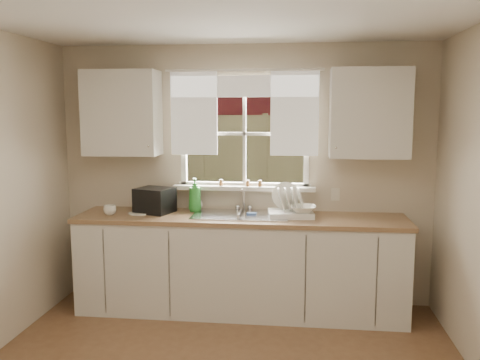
# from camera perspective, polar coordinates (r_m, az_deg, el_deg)

# --- Properties ---
(room_walls) EXTENTS (3.62, 4.02, 2.50)m
(room_walls) POSITION_cam_1_polar(r_m,az_deg,el_deg) (2.93, -3.93, -4.83)
(room_walls) COLOR beige
(room_walls) RESTS_ON ground
(window) EXTENTS (1.38, 0.16, 1.06)m
(window) POSITION_cam_1_polar(r_m,az_deg,el_deg) (4.92, 0.48, 3.28)
(window) COLOR white
(window) RESTS_ON room_walls
(curtains) EXTENTS (1.50, 0.03, 0.81)m
(curtains) POSITION_cam_1_polar(r_m,az_deg,el_deg) (4.85, 0.42, 8.51)
(curtains) COLOR white
(curtains) RESTS_ON room_walls
(base_cabinets) EXTENTS (3.00, 0.62, 0.87)m
(base_cabinets) POSITION_cam_1_polar(r_m,az_deg,el_deg) (4.81, 0.04, -9.62)
(base_cabinets) COLOR silver
(base_cabinets) RESTS_ON ground
(countertop) EXTENTS (3.04, 0.65, 0.04)m
(countertop) POSITION_cam_1_polar(r_m,az_deg,el_deg) (4.69, 0.04, -4.31)
(countertop) COLOR olive
(countertop) RESTS_ON base_cabinets
(upper_cabinet_left) EXTENTS (0.70, 0.33, 0.80)m
(upper_cabinet_left) POSITION_cam_1_polar(r_m,az_deg,el_deg) (4.99, -13.10, 7.33)
(upper_cabinet_left) COLOR silver
(upper_cabinet_left) RESTS_ON room_walls
(upper_cabinet_right) EXTENTS (0.70, 0.33, 0.80)m
(upper_cabinet_right) POSITION_cam_1_polar(r_m,az_deg,el_deg) (4.74, 14.32, 7.27)
(upper_cabinet_right) COLOR silver
(upper_cabinet_right) RESTS_ON room_walls
(wall_outlet) EXTENTS (0.08, 0.01, 0.12)m
(wall_outlet) POSITION_cam_1_polar(r_m,az_deg,el_deg) (4.93, 10.67, -1.59)
(wall_outlet) COLOR beige
(wall_outlet) RESTS_ON room_walls
(sill_jars) EXTENTS (0.42, 0.04, 0.06)m
(sill_jars) POSITION_cam_1_polar(r_m,az_deg,el_deg) (4.89, 0.32, -0.35)
(sill_jars) COLOR brown
(sill_jars) RESTS_ON window
(backyard) EXTENTS (20.00, 10.00, 6.13)m
(backyard) POSITION_cam_1_polar(r_m,az_deg,el_deg) (11.40, 7.14, 15.79)
(backyard) COLOR #335421
(backyard) RESTS_ON ground
(sink) EXTENTS (0.88, 0.52, 0.40)m
(sink) POSITION_cam_1_polar(r_m,az_deg,el_deg) (4.73, 0.09, -4.85)
(sink) COLOR #B7B7BC
(sink) RESTS_ON countertop
(dish_rack) EXTENTS (0.44, 0.35, 0.30)m
(dish_rack) POSITION_cam_1_polar(r_m,az_deg,el_deg) (4.68, 5.66, -3.17)
(dish_rack) COLOR white
(dish_rack) RESTS_ON countertop
(bowl) EXTENTS (0.24, 0.24, 0.06)m
(bowl) POSITION_cam_1_polar(r_m,az_deg,el_deg) (4.63, 7.07, -3.23)
(bowl) COLOR white
(bowl) RESTS_ON dish_rack
(soap_bottle_a) EXTENTS (0.16, 0.16, 0.32)m
(soap_bottle_a) POSITION_cam_1_polar(r_m,az_deg,el_deg) (4.89, -5.09, -1.66)
(soap_bottle_a) COLOR green
(soap_bottle_a) RESTS_ON countertop
(soap_bottle_b) EXTENTS (0.08, 0.08, 0.18)m
(soap_bottle_b) POSITION_cam_1_polar(r_m,az_deg,el_deg) (4.98, -9.71, -2.43)
(soap_bottle_b) COLOR blue
(soap_bottle_b) RESTS_ON countertop
(soap_bottle_c) EXTENTS (0.15, 0.15, 0.17)m
(soap_bottle_c) POSITION_cam_1_polar(r_m,az_deg,el_deg) (4.93, -5.00, -2.47)
(soap_bottle_c) COLOR beige
(soap_bottle_c) RESTS_ON countertop
(saucer) EXTENTS (0.20, 0.20, 0.01)m
(saucer) POSITION_cam_1_polar(r_m,az_deg,el_deg) (4.89, -11.23, -3.65)
(saucer) COLOR silver
(saucer) RESTS_ON countertop
(cup) EXTENTS (0.13, 0.13, 0.09)m
(cup) POSITION_cam_1_polar(r_m,az_deg,el_deg) (4.87, -14.40, -3.31)
(cup) COLOR white
(cup) RESTS_ON countertop
(black_appliance) EXTENTS (0.39, 0.36, 0.24)m
(black_appliance) POSITION_cam_1_polar(r_m,az_deg,el_deg) (4.89, -9.56, -2.26)
(black_appliance) COLOR black
(black_appliance) RESTS_ON countertop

